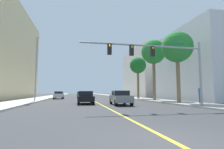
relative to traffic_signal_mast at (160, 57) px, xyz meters
name	(u,v)px	position (x,y,z in m)	size (l,w,h in m)	color
ground	(86,97)	(-4.17, 33.27, -4.22)	(192.00, 192.00, 0.00)	#38383A
sidewalk_left	(48,97)	(-13.54, 33.27, -4.15)	(3.85, 168.00, 0.15)	beige
sidewalk_right	(121,97)	(5.20, 33.27, -4.15)	(3.85, 168.00, 0.15)	#9E9B93
lane_marking_center	(86,97)	(-4.17, 33.27, -4.22)	(0.16, 144.00, 0.01)	yellow
building_right_near	(212,66)	(15.51, 12.03, 1.37)	(13.98, 15.99, 11.18)	silver
building_right_far	(160,74)	(17.04, 33.88, 2.33)	(17.03, 19.52, 13.11)	silver
traffic_signal_mast	(160,57)	(0.00, 0.00, 0.00)	(10.37, 0.36, 5.53)	gray
street_lamp	(36,65)	(-12.11, 11.77, 0.74)	(0.56, 0.28, 8.76)	gray
palm_near	(177,48)	(4.58, 4.78, 2.20)	(3.55, 3.55, 8.13)	brown
palm_mid	(154,52)	(4.53, 10.97, 3.02)	(3.64, 3.64, 9.01)	brown
palm_far	(138,66)	(4.28, 17.16, 1.87)	(2.98, 2.98, 7.55)	brown
car_green	(82,95)	(-5.53, 27.27, -3.52)	(2.05, 4.02, 1.33)	#196638
car_white	(80,94)	(-5.58, 45.84, -3.48)	(1.87, 3.86, 1.41)	white
car_gray	(121,98)	(-2.29, 4.39, -3.46)	(1.84, 3.95, 1.47)	slate
car_black	(86,97)	(-5.71, 6.99, -3.50)	(1.84, 4.53, 1.43)	black
car_silver	(59,95)	(-10.01, 22.32, -3.46)	(1.73, 4.32, 1.43)	#BCBCC1
pedestrian	(200,95)	(6.20, 3.32, -3.17)	(0.38, 0.38, 1.81)	#3F3859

